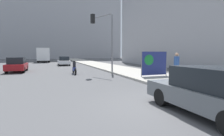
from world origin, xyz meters
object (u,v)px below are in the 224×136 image
object	(u,v)px
parked_car_curbside	(209,92)
city_bus_on_road	(44,54)
seated_protester	(185,76)
jogger_on_sidewalk	(176,67)
motorcycle_on_road	(74,68)
traffic_light_pole	(105,33)
car_on_road_midblock	(64,61)
car_on_road_nearest	(17,65)
protest_banner	(154,63)

from	to	relation	value
parked_car_curbside	city_bus_on_road	distance (m)	39.95
seated_protester	jogger_on_sidewalk	xyz separation A→B (m)	(1.34, 2.21, 0.30)
parked_car_curbside	motorcycle_on_road	distance (m)	12.84
traffic_light_pole	parked_car_curbside	bearing A→B (deg)	-93.07
seated_protester	motorcycle_on_road	world-z (taller)	seated_protester
city_bus_on_road	jogger_on_sidewalk	bearing A→B (deg)	-75.73
jogger_on_sidewalk	car_on_road_midblock	world-z (taller)	jogger_on_sidewalk
car_on_road_nearest	car_on_road_midblock	size ratio (longest dim) A/B	0.91
parked_car_curbside	car_on_road_midblock	world-z (taller)	parked_car_curbside
car_on_road_nearest	city_bus_on_road	size ratio (longest dim) A/B	0.40
parked_car_curbside	motorcycle_on_road	world-z (taller)	parked_car_curbside
jogger_on_sidewalk	car_on_road_nearest	world-z (taller)	jogger_on_sidewalk
car_on_road_nearest	traffic_light_pole	bearing A→B (deg)	-25.61
protest_banner	car_on_road_nearest	bearing A→B (deg)	140.74
seated_protester	car_on_road_nearest	size ratio (longest dim) A/B	0.29
seated_protester	parked_car_curbside	xyz separation A→B (m)	(-1.78, -2.95, -0.04)
car_on_road_nearest	car_on_road_midblock	distance (m)	10.66
parked_car_curbside	motorcycle_on_road	size ratio (longest dim) A/B	1.97
seated_protester	car_on_road_nearest	distance (m)	16.58
seated_protester	protest_banner	xyz separation A→B (m)	(1.33, 4.72, 0.38)
parked_car_curbside	motorcycle_on_road	xyz separation A→B (m)	(-2.36, 12.62, -0.20)
protest_banner	traffic_light_pole	xyz separation A→B (m)	(-2.44, 4.83, 2.78)
city_bus_on_road	motorcycle_on_road	size ratio (longest dim) A/B	4.79
protest_banner	traffic_light_pole	world-z (taller)	traffic_light_pole
parked_car_curbside	car_on_road_midblock	size ratio (longest dim) A/B	0.93
city_bus_on_road	motorcycle_on_road	bearing A→B (deg)	-83.10
jogger_on_sidewalk	car_on_road_midblock	xyz separation A→B (m)	(-5.40, 20.53, -0.36)
parked_car_curbside	motorcycle_on_road	bearing A→B (deg)	100.60
car_on_road_midblock	car_on_road_nearest	bearing A→B (deg)	-120.78
jogger_on_sidewalk	parked_car_curbside	bearing A→B (deg)	18.96
car_on_road_nearest	parked_car_curbside	bearing A→B (deg)	-64.94
city_bus_on_road	traffic_light_pole	bearing A→B (deg)	-76.90
protest_banner	city_bus_on_road	world-z (taller)	city_bus_on_road
parked_car_curbside	car_on_road_midblock	distance (m)	25.78
jogger_on_sidewalk	parked_car_curbside	xyz separation A→B (m)	(-3.12, -5.16, -0.34)
protest_banner	city_bus_on_road	bearing A→B (deg)	105.31
parked_car_curbside	city_bus_on_road	bearing A→B (deg)	98.09
seated_protester	car_on_road_nearest	world-z (taller)	car_on_road_nearest
protest_banner	parked_car_curbside	world-z (taller)	protest_banner
car_on_road_nearest	city_bus_on_road	world-z (taller)	city_bus_on_road
traffic_light_pole	city_bus_on_road	bearing A→B (deg)	103.10
jogger_on_sidewalk	traffic_light_pole	xyz separation A→B (m)	(-2.45, 7.34, 2.86)
seated_protester	protest_banner	world-z (taller)	protest_banner
jogger_on_sidewalk	motorcycle_on_road	size ratio (longest dim) A/B	0.84
protest_banner	city_bus_on_road	xyz separation A→B (m)	(-8.73, 31.87, 0.62)
city_bus_on_road	motorcycle_on_road	distance (m)	27.14
traffic_light_pole	parked_car_curbside	size ratio (longest dim) A/B	1.33
jogger_on_sidewalk	car_on_road_nearest	xyz separation A→B (m)	(-10.85, 11.37, -0.33)
seated_protester	motorcycle_on_road	xyz separation A→B (m)	(-4.14, 9.67, -0.24)
jogger_on_sidewalk	city_bus_on_road	world-z (taller)	city_bus_on_road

